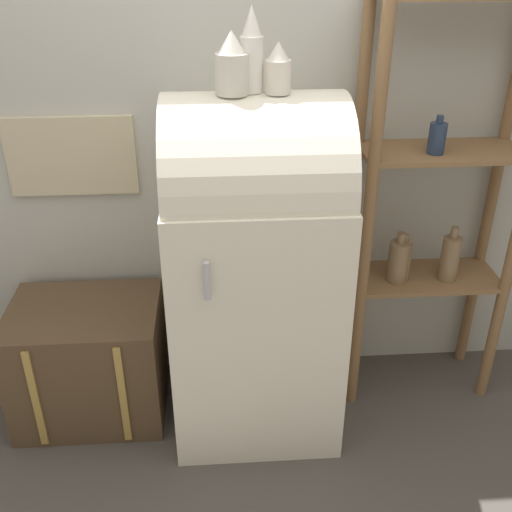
# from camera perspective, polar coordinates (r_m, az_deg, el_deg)

# --- Properties ---
(ground_plane) EXTENTS (12.00, 12.00, 0.00)m
(ground_plane) POSITION_cam_1_polar(r_m,az_deg,el_deg) (2.76, 0.19, -17.08)
(ground_plane) COLOR #4C4742
(wall_back) EXTENTS (7.00, 0.09, 2.70)m
(wall_back) POSITION_cam_1_polar(r_m,az_deg,el_deg) (2.58, -0.83, 14.60)
(wall_back) COLOR #B7B7AD
(wall_back) RESTS_ON ground_plane
(refrigerator) EXTENTS (0.69, 0.71, 1.47)m
(refrigerator) POSITION_cam_1_polar(r_m,az_deg,el_deg) (2.46, -0.14, -0.87)
(refrigerator) COLOR silver
(refrigerator) RESTS_ON ground_plane
(suitcase_trunk) EXTENTS (0.65, 0.50, 0.54)m
(suitcase_trunk) POSITION_cam_1_polar(r_m,az_deg,el_deg) (2.83, -15.55, -9.52)
(suitcase_trunk) COLOR brown
(suitcase_trunk) RESTS_ON ground_plane
(shelf_unit) EXTENTS (0.69, 0.32, 1.78)m
(shelf_unit) POSITION_cam_1_polar(r_m,az_deg,el_deg) (2.66, 16.65, 5.15)
(shelf_unit) COLOR olive
(shelf_unit) RESTS_ON ground_plane
(vase_left) EXTENTS (0.12, 0.12, 0.21)m
(vase_left) POSITION_cam_1_polar(r_m,az_deg,el_deg) (2.16, -2.32, 17.72)
(vase_left) COLOR beige
(vase_left) RESTS_ON refrigerator
(vase_center) EXTENTS (0.08, 0.08, 0.29)m
(vase_center) POSITION_cam_1_polar(r_m,az_deg,el_deg) (2.18, -0.41, 18.81)
(vase_center) COLOR white
(vase_center) RESTS_ON refrigerator
(vase_right) EXTENTS (0.09, 0.09, 0.18)m
(vase_right) POSITION_cam_1_polar(r_m,az_deg,el_deg) (2.17, 2.13, 17.32)
(vase_right) COLOR silver
(vase_right) RESTS_ON refrigerator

